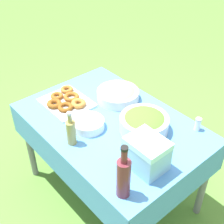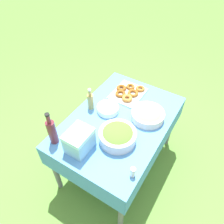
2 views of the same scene
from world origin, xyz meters
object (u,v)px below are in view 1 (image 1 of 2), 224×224
at_px(salad_bowl, 144,122).
at_px(cooler_box, 147,154).
at_px(donut_platter, 66,101).
at_px(plate_stack, 88,124).
at_px(pasta_bowl, 118,94).
at_px(wine_bottle, 123,177).
at_px(olive_oil_bottle, 71,131).

relative_size(salad_bowl, cooler_box, 1.42).
relative_size(donut_platter, cooler_box, 1.61).
height_order(plate_stack, cooler_box, cooler_box).
height_order(salad_bowl, pasta_bowl, salad_bowl).
height_order(salad_bowl, plate_stack, salad_bowl).
distance_m(salad_bowl, pasta_bowl, 0.38).
height_order(donut_platter, wine_bottle, wine_bottle).
bearing_deg(plate_stack, olive_oil_bottle, -74.42).
bearing_deg(wine_bottle, cooler_box, 104.42).
bearing_deg(cooler_box, donut_platter, 179.56).
distance_m(salad_bowl, wine_bottle, 0.53).
distance_m(salad_bowl, plate_stack, 0.36).
bearing_deg(donut_platter, plate_stack, -7.88).
distance_m(salad_bowl, olive_oil_bottle, 0.47).
relative_size(pasta_bowl, donut_platter, 0.86).
height_order(olive_oil_bottle, wine_bottle, wine_bottle).
height_order(olive_oil_bottle, cooler_box, olive_oil_bottle).
bearing_deg(cooler_box, wine_bottle, -75.58).
bearing_deg(wine_bottle, plate_stack, 160.76).
height_order(salad_bowl, wine_bottle, wine_bottle).
relative_size(donut_platter, olive_oil_bottle, 1.52).
distance_m(pasta_bowl, wine_bottle, 0.86).
distance_m(donut_platter, plate_stack, 0.32).
height_order(pasta_bowl, olive_oil_bottle, olive_oil_bottle).
relative_size(salad_bowl, plate_stack, 1.52).
xyz_separation_m(donut_platter, plate_stack, (0.32, -0.04, 0.01)).
bearing_deg(wine_bottle, donut_platter, 164.84).
xyz_separation_m(salad_bowl, cooler_box, (0.23, -0.22, 0.04)).
bearing_deg(plate_stack, salad_bowl, 45.66).
bearing_deg(salad_bowl, wine_bottle, -56.95).
distance_m(donut_platter, cooler_box, 0.80).
distance_m(salad_bowl, cooler_box, 0.32).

